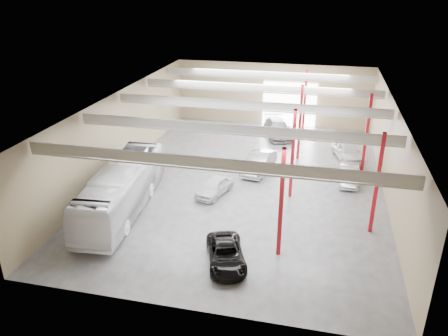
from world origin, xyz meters
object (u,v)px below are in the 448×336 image
at_px(car_row_b, 259,162).
at_px(car_row_c, 278,128).
at_px(coach_bus, 122,189).
at_px(car_right_near, 349,174).
at_px(car_right_far, 347,151).
at_px(car_row_a, 215,186).
at_px(black_sedan, 226,254).

xyz_separation_m(car_row_b, car_row_c, (0.50, 9.80, 0.01)).
xyz_separation_m(coach_bus, car_row_b, (8.56, 9.17, -0.89)).
xyz_separation_m(car_row_c, car_right_near, (7.09, -10.33, -0.15)).
bearing_deg(car_right_far, car_right_near, -107.55).
relative_size(coach_bus, car_right_far, 2.61).
xyz_separation_m(car_row_a, car_right_far, (10.30, 9.87, 0.12)).
xyz_separation_m(car_row_a, car_row_b, (2.70, 5.20, 0.15)).
height_order(black_sedan, car_right_far, car_right_far).
relative_size(coach_bus, car_row_a, 3.07).
bearing_deg(car_row_a, car_row_b, 79.62).
distance_m(car_row_a, car_row_b, 5.86).
xyz_separation_m(coach_bus, car_right_near, (16.16, 8.64, -1.03)).
relative_size(coach_bus, car_row_c, 2.10).
height_order(black_sedan, car_row_c, car_row_c).
bearing_deg(car_right_near, black_sedan, -117.41).
distance_m(black_sedan, car_row_b, 13.89).
relative_size(car_row_c, car_right_near, 1.38).
bearing_deg(car_row_a, car_right_near, 41.45).
relative_size(coach_bus, car_right_near, 2.91).
height_order(car_row_a, car_right_near, car_right_near).
bearing_deg(coach_bus, black_sedan, -33.73).
height_order(car_right_near, car_right_far, car_right_far).
bearing_deg(black_sedan, car_right_near, 41.94).
distance_m(car_right_near, car_right_far, 5.20).
bearing_deg(car_right_far, car_row_a, -153.77).
height_order(coach_bus, car_right_near, coach_bus).
bearing_deg(coach_bus, car_right_far, 35.20).
bearing_deg(car_row_c, car_row_a, -119.32).
distance_m(car_row_b, car_right_near, 7.62).
bearing_deg(black_sedan, car_row_c, 70.22).
height_order(car_row_c, car_right_near, car_row_c).
relative_size(car_row_b, car_right_near, 1.20).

